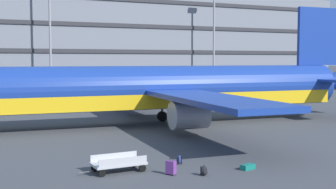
{
  "coord_description": "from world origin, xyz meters",
  "views": [
    {
      "loc": [
        -11.6,
        -36.18,
        5.5
      ],
      "look_at": [
        1.79,
        -6.71,
        3.0
      ],
      "focal_mm": 48.05,
      "sensor_mm": 36.0,
      "label": 1
    }
  ],
  "objects_px": {
    "baggage_cart": "(118,163)",
    "backpack_silver": "(204,171)",
    "airliner": "(158,90)",
    "suitcase_laid_flat": "(248,167)",
    "backpack_navy": "(179,160)",
    "suitcase_purple": "(171,167)"
  },
  "relations": [
    {
      "from": "suitcase_laid_flat",
      "to": "airliner",
      "type": "bearing_deg",
      "value": 82.71
    },
    {
      "from": "suitcase_purple",
      "to": "suitcase_laid_flat",
      "type": "xyz_separation_m",
      "value": [
        3.97,
        -0.62,
        -0.23
      ]
    },
    {
      "from": "suitcase_laid_flat",
      "to": "baggage_cart",
      "type": "relative_size",
      "value": 0.26
    },
    {
      "from": "airliner",
      "to": "backpack_navy",
      "type": "distance_m",
      "value": 15.08
    },
    {
      "from": "suitcase_purple",
      "to": "baggage_cart",
      "type": "relative_size",
      "value": 0.23
    },
    {
      "from": "suitcase_purple",
      "to": "backpack_silver",
      "type": "bearing_deg",
      "value": -30.54
    },
    {
      "from": "airliner",
      "to": "baggage_cart",
      "type": "height_order",
      "value": "airliner"
    },
    {
      "from": "suitcase_purple",
      "to": "backpack_silver",
      "type": "height_order",
      "value": "suitcase_purple"
    },
    {
      "from": "airliner",
      "to": "baggage_cart",
      "type": "distance_m",
      "value": 16.65
    },
    {
      "from": "baggage_cart",
      "to": "backpack_silver",
      "type": "bearing_deg",
      "value": -34.87
    },
    {
      "from": "backpack_navy",
      "to": "baggage_cart",
      "type": "bearing_deg",
      "value": -176.29
    },
    {
      "from": "suitcase_laid_flat",
      "to": "baggage_cart",
      "type": "bearing_deg",
      "value": 159.82
    },
    {
      "from": "suitcase_purple",
      "to": "baggage_cart",
      "type": "bearing_deg",
      "value": 142.53
    },
    {
      "from": "airliner",
      "to": "suitcase_laid_flat",
      "type": "bearing_deg",
      "value": -97.29
    },
    {
      "from": "backpack_silver",
      "to": "suitcase_laid_flat",
      "type": "bearing_deg",
      "value": 4.0
    },
    {
      "from": "suitcase_laid_flat",
      "to": "baggage_cart",
      "type": "xyz_separation_m",
      "value": [
        -6.08,
        2.23,
        0.29
      ]
    },
    {
      "from": "baggage_cart",
      "to": "suitcase_purple",
      "type": "bearing_deg",
      "value": -37.47
    },
    {
      "from": "suitcase_purple",
      "to": "suitcase_laid_flat",
      "type": "distance_m",
      "value": 4.03
    },
    {
      "from": "suitcase_laid_flat",
      "to": "backpack_navy",
      "type": "relative_size",
      "value": 1.66
    },
    {
      "from": "backpack_navy",
      "to": "backpack_silver",
      "type": "xyz_separation_m",
      "value": [
        0.04,
        -2.64,
        0.0
      ]
    },
    {
      "from": "backpack_navy",
      "to": "airliner",
      "type": "bearing_deg",
      "value": 71.29
    },
    {
      "from": "backpack_navy",
      "to": "backpack_silver",
      "type": "relative_size",
      "value": 0.99
    }
  ]
}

